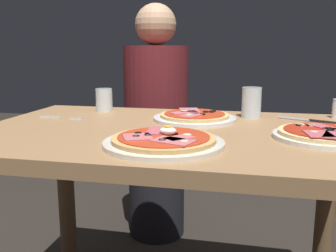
# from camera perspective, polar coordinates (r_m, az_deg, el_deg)

# --- Properties ---
(dining_table) EXTENTS (1.17, 0.76, 0.73)m
(dining_table) POSITION_cam_1_polar(r_m,az_deg,el_deg) (1.18, 0.28, -6.17)
(dining_table) COLOR #9E754C
(dining_table) RESTS_ON ground
(pizza_foreground) EXTENTS (0.30, 0.30, 0.05)m
(pizza_foreground) POSITION_cam_1_polar(r_m,az_deg,el_deg) (0.95, -0.65, -2.24)
(pizza_foreground) COLOR silver
(pizza_foreground) RESTS_ON dining_table
(pizza_across_left) EXTENTS (0.28, 0.28, 0.03)m
(pizza_across_left) POSITION_cam_1_polar(r_m,az_deg,el_deg) (1.29, 3.96, 1.35)
(pizza_across_left) COLOR white
(pizza_across_left) RESTS_ON dining_table
(pizza_across_right) EXTENTS (0.27, 0.27, 0.03)m
(pizza_across_right) POSITION_cam_1_polar(r_m,az_deg,el_deg) (1.10, 22.28, -1.19)
(pizza_across_right) COLOR white
(pizza_across_right) RESTS_ON dining_table
(water_glass_near) EXTENTS (0.06, 0.06, 0.09)m
(water_glass_near) POSITION_cam_1_polar(r_m,az_deg,el_deg) (1.50, -9.52, 3.66)
(water_glass_near) COLOR silver
(water_glass_near) RESTS_ON dining_table
(water_glass_far) EXTENTS (0.07, 0.07, 0.11)m
(water_glass_far) POSITION_cam_1_polar(r_m,az_deg,el_deg) (1.37, 12.35, 3.14)
(water_glass_far) COLOR silver
(water_glass_far) RESTS_ON dining_table
(fork) EXTENTS (0.16, 0.02, 0.00)m
(fork) POSITION_cam_1_polar(r_m,az_deg,el_deg) (1.38, -16.11, 1.23)
(fork) COLOR silver
(fork) RESTS_ON dining_table
(knife) EXTENTS (0.19, 0.10, 0.01)m
(knife) POSITION_cam_1_polar(r_m,az_deg,el_deg) (1.36, 20.59, 0.79)
(knife) COLOR silver
(knife) RESTS_ON dining_table
(diner_person) EXTENTS (0.32, 0.32, 1.18)m
(diner_person) POSITION_cam_1_polar(r_m,az_deg,el_deg) (1.94, -1.76, -0.56)
(diner_person) COLOR black
(diner_person) RESTS_ON ground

